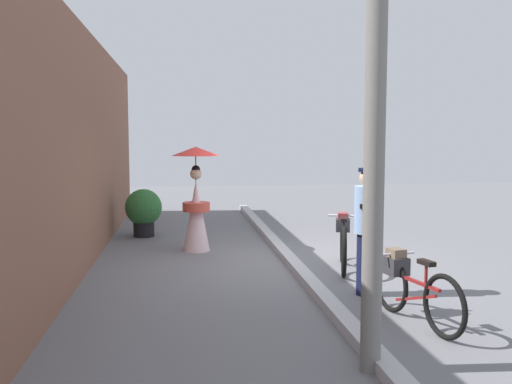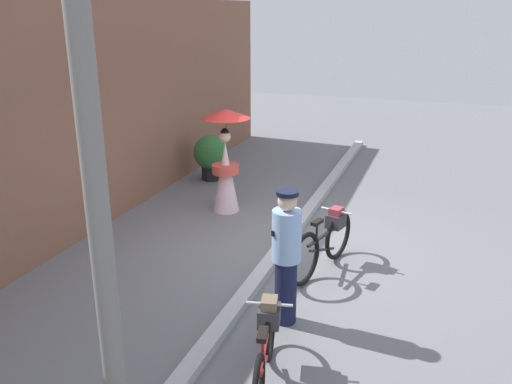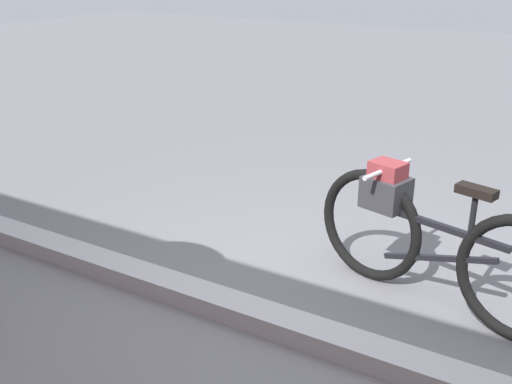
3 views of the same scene
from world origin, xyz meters
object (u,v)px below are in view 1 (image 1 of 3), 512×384
at_px(person_officer, 367,228).
at_px(bicycle_far_side, 343,241).
at_px(potted_plant_by_door, 144,210).
at_px(person_with_parasol, 196,197).
at_px(utility_pole, 375,94).
at_px(bicycle_near_officer, 411,286).

bearing_deg(person_officer, bicycle_far_side, -4.66).
height_order(person_officer, potted_plant_by_door, person_officer).
height_order(bicycle_far_side, person_with_parasol, person_with_parasol).
bearing_deg(utility_pole, person_officer, -17.66).
bearing_deg(potted_plant_by_door, bicycle_near_officer, -151.22).
xyz_separation_m(person_with_parasol, potted_plant_by_door, (1.65, 1.03, -0.42)).
relative_size(person_officer, potted_plant_by_door, 1.68).
height_order(bicycle_near_officer, person_officer, person_officer).
bearing_deg(person_with_parasol, bicycle_far_side, -127.40).
bearing_deg(person_with_parasol, potted_plant_by_door, 31.93).
distance_m(bicycle_near_officer, utility_pole, 2.50).
height_order(bicycle_far_side, person_officer, person_officer).
relative_size(bicycle_near_officer, person_with_parasol, 0.86).
relative_size(person_officer, person_with_parasol, 0.88).
bearing_deg(potted_plant_by_door, person_with_parasol, -148.07).
bearing_deg(person_with_parasol, person_officer, -146.57).
distance_m(bicycle_far_side, potted_plant_by_door, 4.68).
distance_m(person_officer, potted_plant_by_door, 5.78).
bearing_deg(utility_pole, bicycle_far_side, -12.74).
bearing_deg(bicycle_far_side, person_officer, 175.34).
relative_size(bicycle_far_side, person_with_parasol, 0.91).
bearing_deg(bicycle_far_side, bicycle_near_officer, -179.69).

